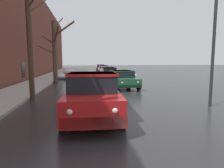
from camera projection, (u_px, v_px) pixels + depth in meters
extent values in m
cube|color=#A8A399|center=(35.00, 84.00, 17.99)|extent=(2.87, 80.00, 0.13)
cube|color=brown|center=(9.00, 18.00, 17.00)|extent=(0.60, 80.00, 11.98)
cube|color=black|center=(23.00, 70.00, 19.68)|extent=(0.08, 1.10, 1.60)
ellipsoid|color=white|center=(65.00, 77.00, 22.96)|extent=(2.56, 1.29, 0.63)
ellipsoid|color=white|center=(66.00, 77.00, 22.78)|extent=(0.54, 0.45, 0.45)
ellipsoid|color=white|center=(115.00, 72.00, 32.76)|extent=(2.54, 1.47, 0.72)
ellipsoid|color=white|center=(112.00, 73.00, 32.44)|extent=(0.52, 0.44, 0.44)
ellipsoid|color=white|center=(126.00, 75.00, 24.45)|extent=(2.83, 1.41, 0.68)
ellipsoid|color=white|center=(123.00, 75.00, 24.23)|extent=(0.89, 0.74, 0.74)
ellipsoid|color=white|center=(69.00, 72.00, 31.32)|extent=(1.93, 0.98, 0.90)
ellipsoid|color=white|center=(72.00, 73.00, 31.52)|extent=(0.69, 0.58, 0.58)
ellipsoid|color=white|center=(69.00, 73.00, 31.49)|extent=(0.65, 0.54, 0.54)
cylinder|color=#423323|center=(30.00, 47.00, 10.31)|extent=(0.28, 0.28, 5.88)
cylinder|color=#423323|center=(31.00, 5.00, 10.72)|extent=(0.15, 1.45, 1.18)
cylinder|color=#423323|center=(38.00, 6.00, 10.82)|extent=(0.75, 1.57, 1.22)
cylinder|color=#4C3D2D|center=(55.00, 52.00, 19.27)|extent=(0.43, 0.43, 6.11)
cylinder|color=#4C3D2D|center=(56.00, 35.00, 18.20)|extent=(0.85, 2.03, 1.51)
cylinder|color=#4C3D2D|center=(46.00, 50.00, 19.12)|extent=(1.64, 0.13, 0.91)
cylinder|color=#4C3D2D|center=(64.00, 29.00, 18.71)|extent=(2.20, 1.13, 1.46)
cylinder|color=#4C3D2D|center=(58.00, 23.00, 19.24)|extent=(0.94, 0.64, 1.13)
cylinder|color=#4C3D2D|center=(49.00, 40.00, 19.42)|extent=(1.36, 0.93, 0.98)
cube|color=red|center=(92.00, 98.00, 7.48)|extent=(2.05, 5.10, 0.76)
cube|color=black|center=(92.00, 82.00, 6.71)|extent=(1.68, 1.68, 0.64)
cube|color=red|center=(92.00, 74.00, 6.67)|extent=(1.71, 1.73, 0.08)
cube|color=red|center=(112.00, 80.00, 8.49)|extent=(0.21, 2.41, 0.44)
cube|color=red|center=(72.00, 80.00, 8.32)|extent=(0.21, 2.41, 0.44)
cube|color=red|center=(92.00, 77.00, 9.85)|extent=(1.72, 0.18, 0.44)
cube|color=#B7B7BC|center=(93.00, 123.00, 5.08)|extent=(1.73, 0.20, 0.32)
sphere|color=white|center=(115.00, 111.00, 5.07)|extent=(0.16, 0.16, 0.16)
sphere|color=white|center=(70.00, 112.00, 4.95)|extent=(0.16, 0.16, 0.16)
cylinder|color=black|center=(122.00, 118.00, 6.13)|extent=(0.25, 0.73, 0.72)
cylinder|color=black|center=(63.00, 120.00, 5.95)|extent=(0.25, 0.73, 0.72)
cylinder|color=black|center=(112.00, 99.00, 9.11)|extent=(0.25, 0.73, 0.72)
cylinder|color=black|center=(72.00, 100.00, 8.92)|extent=(0.25, 0.73, 0.72)
cube|color=#1E5633|center=(122.00, 81.00, 15.18)|extent=(2.07, 3.96, 0.60)
cube|color=black|center=(122.00, 74.00, 15.29)|extent=(1.68, 2.10, 0.52)
cube|color=#1E5633|center=(122.00, 71.00, 15.27)|extent=(1.71, 2.15, 0.06)
cube|color=black|center=(130.00, 86.00, 13.40)|extent=(1.74, 0.26, 0.22)
cube|color=black|center=(117.00, 81.00, 17.00)|extent=(1.74, 0.26, 0.22)
cylinder|color=black|center=(139.00, 86.00, 14.27)|extent=(0.23, 0.61, 0.60)
cylinder|color=black|center=(115.00, 87.00, 13.86)|extent=(0.23, 0.61, 0.60)
cylinder|color=black|center=(129.00, 83.00, 16.56)|extent=(0.23, 0.61, 0.60)
cylinder|color=black|center=(108.00, 83.00, 16.16)|extent=(0.23, 0.61, 0.60)
sphere|color=silver|center=(138.00, 82.00, 13.47)|extent=(0.14, 0.14, 0.14)
sphere|color=silver|center=(122.00, 83.00, 13.21)|extent=(0.14, 0.14, 0.14)
cube|color=black|center=(109.00, 75.00, 21.96)|extent=(1.74, 4.36, 0.60)
cube|color=black|center=(109.00, 70.00, 22.11)|extent=(1.47, 2.28, 0.52)
cube|color=black|center=(109.00, 68.00, 22.08)|extent=(1.51, 2.32, 0.06)
cube|color=black|center=(112.00, 78.00, 19.90)|extent=(1.64, 0.14, 0.22)
cube|color=black|center=(107.00, 75.00, 24.07)|extent=(1.64, 0.14, 0.22)
cylinder|color=black|center=(119.00, 78.00, 20.79)|extent=(0.19, 0.60, 0.60)
cylinder|color=black|center=(103.00, 79.00, 20.56)|extent=(0.19, 0.60, 0.60)
cylinder|color=black|center=(115.00, 76.00, 23.43)|extent=(0.19, 0.60, 0.60)
cylinder|color=black|center=(101.00, 77.00, 23.21)|extent=(0.19, 0.60, 0.60)
sphere|color=silver|center=(117.00, 75.00, 19.91)|extent=(0.14, 0.14, 0.14)
sphere|color=silver|center=(107.00, 76.00, 19.76)|extent=(0.14, 0.14, 0.14)
cube|color=#B7B7BC|center=(107.00, 72.00, 27.59)|extent=(1.84, 4.44, 0.60)
cube|color=black|center=(107.00, 68.00, 27.74)|extent=(1.53, 2.33, 0.52)
cube|color=#B7B7BC|center=(107.00, 66.00, 27.71)|extent=(1.57, 2.38, 0.06)
cube|color=#525254|center=(108.00, 74.00, 25.49)|extent=(1.66, 0.17, 0.22)
cube|color=#525254|center=(106.00, 72.00, 29.72)|extent=(1.66, 0.17, 0.22)
cylinder|color=black|center=(114.00, 75.00, 26.38)|extent=(0.20, 0.61, 0.60)
cylinder|color=black|center=(102.00, 75.00, 26.18)|extent=(0.20, 0.61, 0.60)
cylinder|color=black|center=(112.00, 73.00, 29.06)|extent=(0.20, 0.61, 0.60)
cylinder|color=black|center=(100.00, 74.00, 28.86)|extent=(0.20, 0.61, 0.60)
sphere|color=silver|center=(113.00, 72.00, 25.50)|extent=(0.14, 0.14, 0.14)
sphere|color=silver|center=(104.00, 72.00, 25.37)|extent=(0.14, 0.14, 0.14)
cube|color=slate|center=(104.00, 70.00, 34.50)|extent=(1.76, 4.17, 0.60)
cube|color=black|center=(103.00, 67.00, 34.63)|extent=(1.46, 2.19, 0.52)
cube|color=slate|center=(103.00, 65.00, 34.60)|extent=(1.50, 2.23, 0.06)
cube|color=#303032|center=(105.00, 71.00, 32.56)|extent=(1.59, 0.18, 0.22)
cube|color=#303032|center=(102.00, 70.00, 36.48)|extent=(1.59, 0.18, 0.22)
cylinder|color=black|center=(109.00, 72.00, 33.44)|extent=(0.20, 0.61, 0.60)
cylinder|color=black|center=(100.00, 72.00, 33.14)|extent=(0.20, 0.61, 0.60)
cylinder|color=black|center=(107.00, 71.00, 35.93)|extent=(0.20, 0.61, 0.60)
cylinder|color=black|center=(98.00, 71.00, 35.63)|extent=(0.20, 0.61, 0.60)
sphere|color=silver|center=(108.00, 70.00, 32.59)|extent=(0.14, 0.14, 0.14)
sphere|color=silver|center=(102.00, 70.00, 32.40)|extent=(0.14, 0.14, 0.14)
cube|color=maroon|center=(101.00, 68.00, 41.35)|extent=(2.07, 4.53, 0.60)
cube|color=black|center=(101.00, 66.00, 41.50)|extent=(1.65, 2.40, 0.52)
cube|color=maroon|center=(101.00, 65.00, 41.47)|extent=(1.69, 2.45, 0.06)
cube|color=black|center=(101.00, 70.00, 39.24)|extent=(1.67, 0.26, 0.22)
cube|color=black|center=(101.00, 69.00, 43.50)|extent=(1.67, 0.26, 0.22)
cylinder|color=black|center=(105.00, 70.00, 40.09)|extent=(0.23, 0.61, 0.60)
cylinder|color=black|center=(97.00, 70.00, 39.98)|extent=(0.23, 0.61, 0.60)
cylinder|color=black|center=(105.00, 69.00, 42.79)|extent=(0.23, 0.61, 0.60)
cylinder|color=black|center=(97.00, 69.00, 42.68)|extent=(0.23, 0.61, 0.60)
sphere|color=silver|center=(103.00, 68.00, 39.22)|extent=(0.14, 0.14, 0.14)
sphere|color=silver|center=(98.00, 68.00, 39.15)|extent=(0.14, 0.14, 0.14)
cylinder|color=#28282D|center=(213.00, 46.00, 8.91)|extent=(0.14, 0.14, 5.74)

